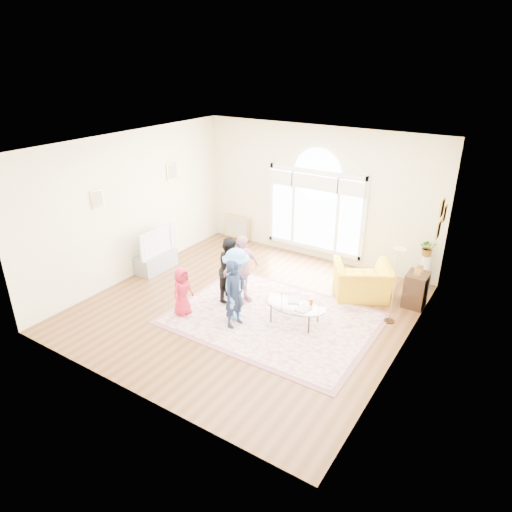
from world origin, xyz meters
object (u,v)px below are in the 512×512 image
Objects in this scene: area_rug at (273,318)px; television at (154,241)px; tv_console at (156,261)px; coffee_table at (295,304)px; armchair at (362,281)px.

television is at bearing 173.44° from area_rug.
coffee_table reaches higher than tv_console.
area_rug is at bearing -6.54° from tv_console.
coffee_table is 1.11× the size of armchair.
television reaches higher than area_rug.
coffee_table is at bearing -4.35° from television.
tv_console is at bearing 173.46° from area_rug.
armchair is at bearing 57.62° from area_rug.
area_rug is 3.43m from tv_console.
television reaches higher than tv_console.
tv_console is 0.89× the size of armchair.
tv_console is at bearing 180.00° from television.
coffee_table is at bearing 13.47° from area_rug.
coffee_table is (3.82, -0.29, 0.19)m from tv_console.
area_rug is at bearing -6.56° from television.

